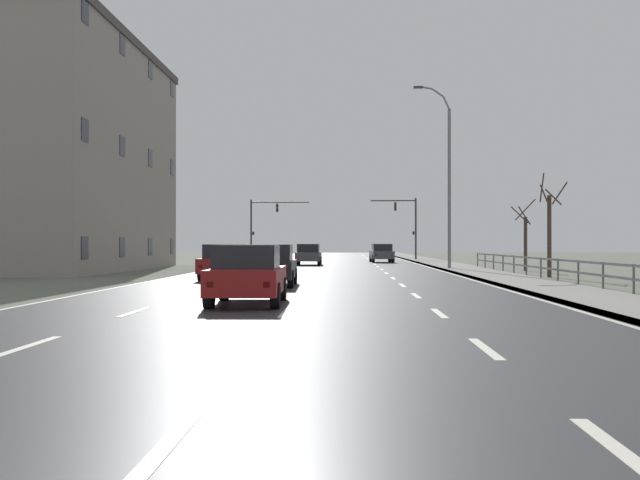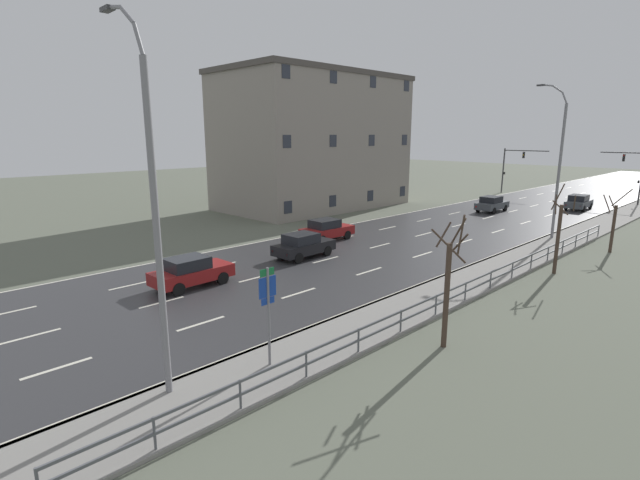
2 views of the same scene
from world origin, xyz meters
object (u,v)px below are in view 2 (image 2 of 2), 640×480
object	(u,v)px
car_far_left	(303,245)
car_near_right	(327,230)
car_distant	(579,202)
street_lamp_foreground	(153,215)
car_mid_centre	(492,204)
traffic_signal_right	(635,170)
traffic_signal_left	(512,163)
highway_sign	(268,305)
street_lamp_midground	(558,164)
brick_building	(313,141)
car_far_right	(191,271)

from	to	relation	value
car_far_left	car_near_right	world-z (taller)	same
car_near_right	car_distant	world-z (taller)	same
street_lamp_foreground	car_mid_centre	distance (m)	40.70
car_mid_centre	traffic_signal_right	bearing A→B (deg)	60.61
traffic_signal_left	car_far_left	distance (m)	42.40
highway_sign	car_near_right	distance (m)	19.53
street_lamp_midground	brick_building	bearing A→B (deg)	-176.88
street_lamp_midground	car_near_right	bearing A→B (deg)	-132.91
car_far_right	brick_building	size ratio (longest dim) A/B	0.21
street_lamp_foreground	car_near_right	size ratio (longest dim) A/B	2.68
traffic_signal_right	car_far_left	bearing A→B (deg)	-101.80
traffic_signal_right	car_distant	distance (m)	8.87
car_mid_centre	car_near_right	distance (m)	21.29
traffic_signal_left	brick_building	xyz separation A→B (m)	(-9.96, -26.44, 2.99)
car_far_right	brick_building	world-z (taller)	brick_building
street_lamp_midground	traffic_signal_right	bearing A→B (deg)	90.77
highway_sign	brick_building	distance (m)	36.50
highway_sign	car_distant	distance (m)	44.02
car_far_right	brick_building	bearing A→B (deg)	121.84
highway_sign	car_mid_centre	world-z (taller)	highway_sign
car_near_right	brick_building	distance (m)	17.93
car_distant	brick_building	xyz separation A→B (m)	(-21.05, -17.77, 6.10)
street_lamp_foreground	highway_sign	size ratio (longest dim) A/B	3.20
car_far_right	car_distant	bearing A→B (deg)	80.80
highway_sign	car_far_left	size ratio (longest dim) A/B	0.84
car_mid_centre	car_far_right	size ratio (longest dim) A/B	0.99
car_near_right	car_far_left	bearing A→B (deg)	-59.90
traffic_signal_right	traffic_signal_left	size ratio (longest dim) A/B	1.01
car_near_right	car_distant	xyz separation A→B (m)	(8.21, 28.71, 0.00)
street_lamp_foreground	car_distant	distance (m)	47.34
traffic_signal_left	car_distant	xyz separation A→B (m)	(11.09, -8.66, -3.11)
highway_sign	car_far_left	xyz separation A→B (m)	(-9.83, 10.52, -1.43)
highway_sign	street_lamp_foreground	bearing A→B (deg)	-106.18
traffic_signal_left	car_far_left	xyz separation A→B (m)	(5.35, -41.95, -3.11)
traffic_signal_left	car_far_left	bearing A→B (deg)	-82.73
street_lamp_foreground	car_far_left	world-z (taller)	street_lamp_foreground
car_near_right	street_lamp_foreground	bearing A→B (deg)	-56.40
street_lamp_midground	highway_sign	xyz separation A→B (m)	(0.91, -27.35, -3.28)
street_lamp_foreground	car_mid_centre	bearing A→B (deg)	102.72
car_far_right	car_near_right	bearing A→B (deg)	100.63
car_distant	street_lamp_foreground	bearing A→B (deg)	-88.90
traffic_signal_left	car_near_right	bearing A→B (deg)	-85.59
brick_building	car_mid_centre	bearing A→B (deg)	33.69
car_far_right	street_lamp_foreground	bearing A→B (deg)	-35.04
street_lamp_foreground	car_far_left	distance (m)	17.01
street_lamp_foreground	brick_building	bearing A→B (deg)	129.65
car_near_right	traffic_signal_left	bearing A→B (deg)	96.11
brick_building	highway_sign	bearing A→B (deg)	-45.99
street_lamp_foreground	car_far_left	bearing A→B (deg)	123.00
brick_building	car_distant	bearing A→B (deg)	40.18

